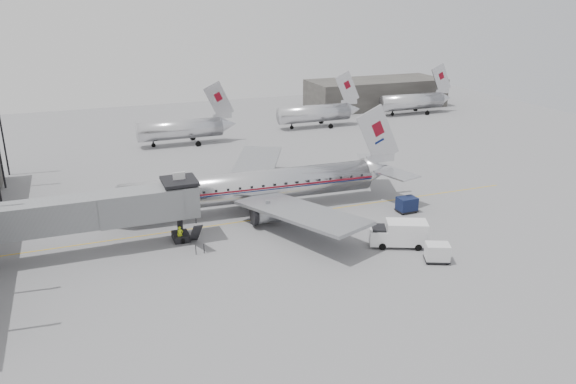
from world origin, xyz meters
The scene contains 12 objects.
ground centered at (0.00, 0.00, 0.00)m, with size 160.00×160.00×0.00m, color slate.
hangar centered at (45.00, 60.00, 3.00)m, with size 30.00×12.00×6.00m, color #373432.
apron_line centered at (3.00, 6.00, 0.01)m, with size 0.15×60.00×0.01m, color gold.
jet_bridge centered at (-16.66, 3.67, 4.18)m, with size 21.00×6.20×7.10m.
distant_aircraft_near centered at (-1.79, 42.00, 2.73)m, with size 16.39×3.20×10.26m.
distant_aircraft_mid centered at (24.21, 46.00, 2.73)m, with size 16.39×3.20×10.26m.
distant_aircraft_far centered at (48.21, 50.00, 2.73)m, with size 16.39×3.20×10.26m.
airliner centered at (0.73, 8.97, 2.89)m, with size 36.40×33.70×11.51m.
service_van centered at (10.72, -5.71, 1.38)m, with size 5.98×4.22×2.63m.
baggage_cart_navy centered at (16.54, 2.00, 0.94)m, with size 2.29×1.78×1.76m.
baggage_cart_white centered at (12.27, -10.00, 0.95)m, with size 2.78×2.50×1.78m.
ramp_worker centered at (-9.45, 3.00, 0.85)m, with size 0.62×0.41×1.70m, color #D5F41C.
Camera 1 is at (-17.91, -49.48, 23.84)m, focal length 35.00 mm.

